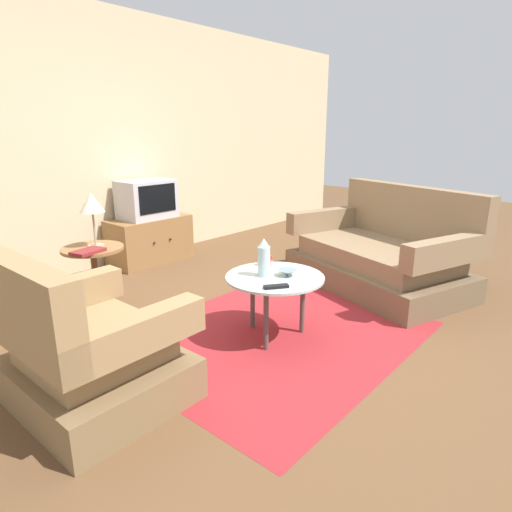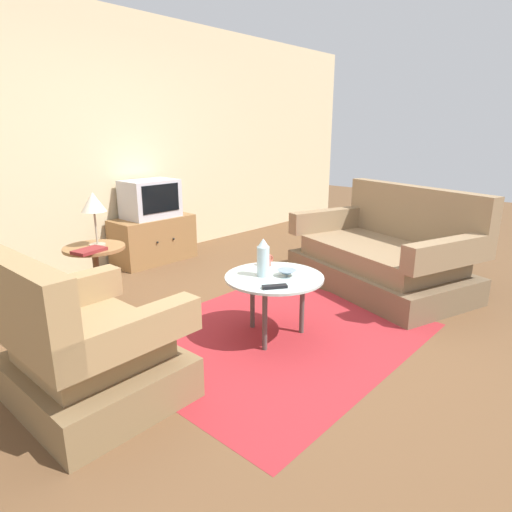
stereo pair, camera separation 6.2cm
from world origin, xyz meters
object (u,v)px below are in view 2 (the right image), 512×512
coffee_table (274,282)px  bowl (287,273)px  side_table (96,265)px  tv_remote_dark (275,287)px  vase (263,258)px  couch (384,257)px  mug (266,260)px  television (150,199)px  table_lamp (93,204)px  book (89,251)px  tv_stand (153,239)px  armchair (84,351)px

coffee_table → bowl: bearing=-45.1°
side_table → tv_remote_dark: 1.58m
vase → tv_remote_dark: size_ratio=1.67×
couch → mug: size_ratio=15.87×
couch → television: (-1.00, 2.37, 0.43)m
television → table_lamp: (-1.17, -0.95, 0.18)m
mug → table_lamp: bearing=124.5°
side_table → couch: bearing=-33.4°
television → vase: 2.30m
television → book: size_ratio=2.26×
couch → bowl: size_ratio=13.54×
tv_stand → book: size_ratio=3.51×
bowl → mug: bearing=71.3°
coffee_table → bowl: (0.06, -0.06, 0.07)m
armchair → tv_remote_dark: bearing=68.7°
tv_stand → mug: 2.12m
book → television: bearing=26.7°
coffee_table → book: size_ratio=2.71×
coffee_table → book: 1.43m
armchair → couch: size_ratio=0.49×
table_lamp → bowl: (0.68, -1.39, -0.42)m
vase → tv_stand: bearing=74.8°
coffee_table → vase: bearing=127.7°
couch → table_lamp: size_ratio=4.34×
couch → tv_stand: bearing=41.4°
armchair → table_lamp: size_ratio=2.14×
television → bowl: (-0.49, -2.34, -0.24)m
coffee_table → television: bearing=76.4°
television → table_lamp: bearing=-140.9°
couch → side_table: (-2.18, 1.44, 0.11)m
television → book: television is taller
armchair → mug: armchair is taller
coffee_table → television: (0.55, 2.28, 0.30)m
side_table → bowl: (0.70, -1.41, 0.08)m
television → bowl: television is taller
tv_stand → bowl: bearing=-101.8°
couch → television: couch is taller
couch → tv_stand: 2.56m
side_table → tv_stand: side_table is taller
coffee_table → book: bearing=121.6°
tv_remote_dark → vase: bearing=93.5°
mug → tv_remote_dark: bearing=-132.9°
armchair → tv_stand: armchair is taller
couch → vase: (-1.59, 0.15, 0.30)m
table_lamp → book: size_ratio=1.66×
side_table → television: 1.54m
side_table → bowl: 1.58m
bowl → coffee_table: bearing=134.9°
mug → book: book is taller
vase → coffee_table: bearing=-52.3°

